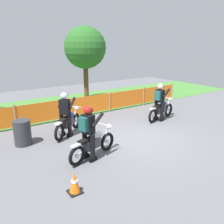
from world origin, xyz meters
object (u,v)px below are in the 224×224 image
object	(u,v)px
motorcycle_third	(93,144)
spare_drum	(22,133)
motorcycle_lead	(161,110)
traffic_cone	(75,183)
rider_third	(88,130)
motorcycle_trailing	(68,123)
rider_trailing	(65,113)
rider_lead	(159,100)

from	to	relation	value
motorcycle_third	spare_drum	distance (m)	2.68
motorcycle_lead	traffic_cone	world-z (taller)	motorcycle_lead
motorcycle_lead	traffic_cone	xyz separation A→B (m)	(-5.77, -2.82, -0.20)
rider_third	motorcycle_trailing	bearing A→B (deg)	64.06
spare_drum	rider_trailing	bearing A→B (deg)	-3.49
traffic_cone	motorcycle_trailing	bearing A→B (deg)	67.58
traffic_cone	spare_drum	distance (m)	3.53
motorcycle_lead	motorcycle_third	xyz separation A→B (m)	(-4.50, -1.51, -0.01)
motorcycle_lead	spare_drum	size ratio (longest dim) A/B	2.22
traffic_cone	rider_third	bearing A→B (deg)	49.38
motorcycle_trailing	rider_trailing	distance (m)	0.49
rider_third	spare_drum	distance (m)	2.67
rider_trailing	traffic_cone	size ratio (longest dim) A/B	3.19
rider_trailing	traffic_cone	world-z (taller)	rider_trailing
rider_trailing	traffic_cone	xyz separation A→B (m)	(-1.31, -3.42, -0.66)
motorcycle_lead	rider_trailing	distance (m)	4.52
rider_third	spare_drum	size ratio (longest dim) A/B	1.92
rider_lead	rider_trailing	bearing A→B (deg)	158.58
rider_lead	traffic_cone	distance (m)	6.25
rider_third	traffic_cone	world-z (taller)	rider_third
motorcycle_lead	rider_third	xyz separation A→B (m)	(-4.70, -1.57, 0.50)
traffic_cone	motorcycle_lead	bearing A→B (deg)	26.06
rider_lead	rider_trailing	xyz separation A→B (m)	(-4.25, 0.64, -0.03)
motorcycle_trailing	spare_drum	size ratio (longest dim) A/B	1.88
motorcycle_trailing	motorcycle_third	xyz separation A→B (m)	(-0.19, -2.23, -0.02)
motorcycle_lead	spare_drum	bearing A→B (deg)	160.66
rider_lead	rider_third	xyz separation A→B (m)	(-4.49, -1.52, 0.00)
motorcycle_trailing	spare_drum	xyz separation A→B (m)	(-1.72, -0.03, -0.03)
traffic_cone	rider_lead	bearing A→B (deg)	26.50
motorcycle_third	rider_third	xyz separation A→B (m)	(-0.20, -0.06, 0.51)
traffic_cone	spare_drum	bearing A→B (deg)	94.19
motorcycle_third	rider_third	distance (m)	0.55
motorcycle_trailing	rider_third	world-z (taller)	rider_third
motorcycle_third	spare_drum	bearing A→B (deg)	108.49
rider_trailing	rider_third	size ratio (longest dim) A/B	1.00
motorcycle_third	rider_lead	distance (m)	4.56
motorcycle_lead	rider_lead	world-z (taller)	rider_lead
motorcycle_lead	motorcycle_trailing	world-z (taller)	motorcycle_trailing
rider_lead	rider_trailing	size ratio (longest dim) A/B	1.00
motorcycle_third	rider_third	size ratio (longest dim) A/B	1.12
motorcycle_lead	spare_drum	world-z (taller)	motorcycle_lead
motorcycle_third	traffic_cone	bearing A→B (deg)	-150.44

